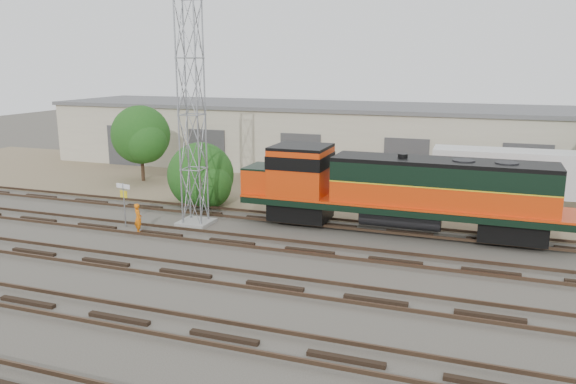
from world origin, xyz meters
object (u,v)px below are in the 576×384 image
(signal_tower, at_px, (192,119))
(semi_trailer, at_px, (547,176))
(locomotive, at_px, (395,189))
(worker, at_px, (138,218))

(signal_tower, relative_size, semi_trailer, 0.97)
(locomotive, xyz_separation_m, semi_trailer, (7.61, 6.26, 0.02))
(locomotive, bearing_deg, worker, -159.61)
(semi_trailer, bearing_deg, worker, -152.78)
(signal_tower, distance_m, semi_trailer, 20.22)
(semi_trailer, bearing_deg, locomotive, -141.85)
(locomotive, relative_size, worker, 10.60)
(worker, xyz_separation_m, semi_trailer, (20.05, 10.88, 1.55))
(worker, bearing_deg, semi_trailer, -114.31)
(signal_tower, bearing_deg, worker, -128.53)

